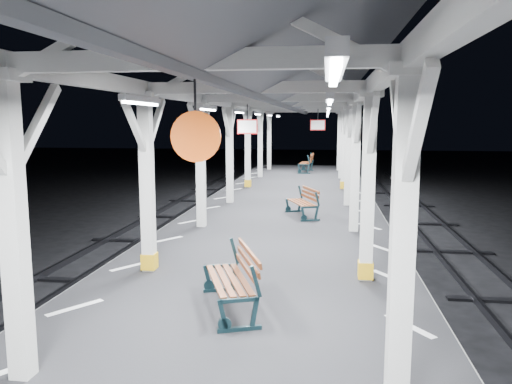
# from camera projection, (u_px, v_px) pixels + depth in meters

# --- Properties ---
(ground) EXTENTS (120.00, 120.00, 0.00)m
(ground) POSITION_uv_depth(u_px,v_px,m) (235.00, 381.00, 7.34)
(ground) COLOR black
(ground) RESTS_ON ground
(platform) EXTENTS (6.00, 50.00, 1.00)m
(platform) POSITION_uv_depth(u_px,v_px,m) (235.00, 349.00, 7.27)
(platform) COLOR black
(platform) RESTS_ON ground
(hazard_stripes_left) EXTENTS (1.00, 48.00, 0.01)m
(hazard_stripes_left) POSITION_uv_depth(u_px,v_px,m) (75.00, 308.00, 7.54)
(hazard_stripes_left) COLOR silver
(hazard_stripes_left) RESTS_ON platform
(hazard_stripes_right) EXTENTS (1.00, 48.00, 0.01)m
(hazard_stripes_right) POSITION_uv_depth(u_px,v_px,m) (409.00, 326.00, 6.86)
(hazard_stripes_right) COLOR silver
(hazard_stripes_right) RESTS_ON platform
(canopy) EXTENTS (5.40, 49.00, 4.65)m
(canopy) POSITION_uv_depth(u_px,v_px,m) (233.00, 63.00, 6.68)
(canopy) COLOR silver
(canopy) RESTS_ON platform
(bench_mid) EXTENTS (1.16, 1.79, 0.91)m
(bench_mid) POSITION_uv_depth(u_px,v_px,m) (236.00, 278.00, 7.44)
(bench_mid) COLOR #132A30
(bench_mid) RESTS_ON platform
(bench_far) EXTENTS (1.09, 1.64, 0.84)m
(bench_far) POSITION_uv_depth(u_px,v_px,m) (305.00, 201.00, 14.72)
(bench_far) COLOR #132A30
(bench_far) RESTS_ON platform
(bench_extra) EXTENTS (0.84, 1.94, 1.03)m
(bench_extra) POSITION_uv_depth(u_px,v_px,m) (308.00, 162.00, 27.39)
(bench_extra) COLOR #132A30
(bench_extra) RESTS_ON platform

